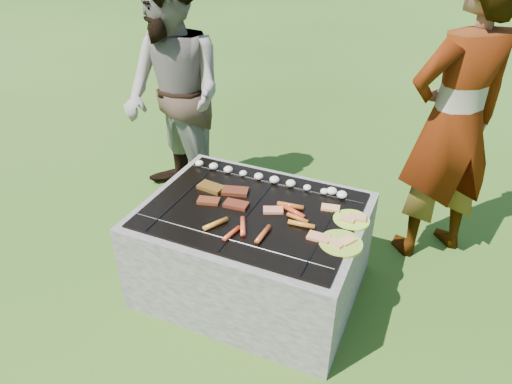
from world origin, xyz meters
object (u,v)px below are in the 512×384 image
Objects in this scene: plate_far at (352,220)px; plate_near at (341,243)px; fire_pit at (253,252)px; cook at (454,124)px; bystander at (174,97)px.

plate_far reaches higher than plate_near.
cook is (0.98, 0.89, 0.69)m from fire_pit.
cook reaches higher than fire_pit.
cook reaches higher than plate_near.
plate_far is 0.94m from cook.
fire_pit is at bearing -166.95° from plate_far.
plate_near is at bearing 25.51° from cook.
plate_near is 1.14m from cook.
cook is 1.96m from bystander.
fire_pit is 4.85× the size of plate_far.
plate_far is 0.23m from plate_near.
plate_far is 1.12× the size of plate_near.
fire_pit is 0.66m from plate_near.
cook is (0.42, 0.76, 0.36)m from plate_far.
fire_pit is 0.67× the size of cook.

